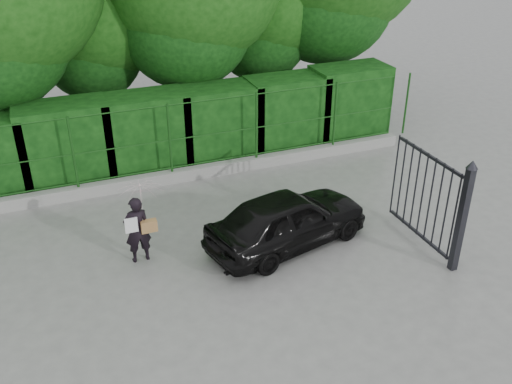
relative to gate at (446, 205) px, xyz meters
name	(u,v)px	position (x,y,z in m)	size (l,w,h in m)	color
ground	(211,287)	(-4.60, 0.72, -1.19)	(80.00, 80.00, 0.00)	gray
kerb	(157,179)	(-4.60, 5.22, -1.04)	(14.00, 0.25, 0.30)	#9E9E99
fence	(162,139)	(-4.38, 5.22, 0.01)	(14.13, 0.06, 1.80)	#174914
hedge	(153,132)	(-4.41, 6.22, -0.18)	(14.20, 1.20, 2.16)	black
gate	(446,205)	(0.00, 0.00, 0.00)	(0.22, 2.33, 2.36)	black
woman	(140,210)	(-5.55, 2.13, -0.07)	(0.87, 0.89, 1.69)	black
car	(288,219)	(-2.67, 1.54, -0.58)	(1.43, 3.55, 1.21)	black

